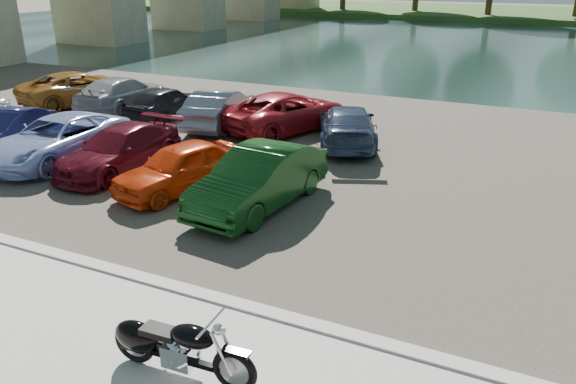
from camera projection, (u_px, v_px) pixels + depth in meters
name	position (u px, v px, depth m)	size (l,w,h in m)	color
ground	(132.00, 367.00, 8.41)	(200.00, 200.00, 0.00)	#595447
kerb	(206.00, 297.00, 10.06)	(60.00, 0.30, 0.14)	#BBB8B0
parking_lot	(364.00, 157.00, 17.63)	(60.00, 18.00, 0.04)	#3D3831
river	(486.00, 47.00, 41.95)	(120.00, 40.00, 0.00)	#192E2B
far_bank	(521.00, 14.00, 68.67)	(120.00, 24.00, 0.60)	#29491A
motorcycle	(169.00, 345.00, 8.00)	(2.33, 0.75, 1.05)	black
car_1	(7.00, 130.00, 18.26)	(1.29, 3.71, 1.22)	#161A47
car_2	(58.00, 139.00, 17.06)	(2.22, 4.82, 1.34)	#9EAFE6
car_3	(119.00, 149.00, 16.26)	(1.75, 4.30, 1.25)	#560C19
car_4	(180.00, 167.00, 14.75)	(1.51, 3.75, 1.28)	red
car_5	(259.00, 179.00, 13.71)	(1.53, 4.40, 1.45)	#0F3913
car_6	(79.00, 88.00, 24.21)	(2.31, 5.01, 1.39)	#AD6F27
car_7	(122.00, 93.00, 23.20)	(1.91, 4.70, 1.36)	#9999A1
car_8	(165.00, 102.00, 21.90)	(1.50, 3.74, 1.27)	black
car_9	(219.00, 108.00, 20.74)	(1.46, 4.19, 1.38)	slate
car_10	(286.00, 111.00, 20.23)	(2.32, 5.03, 1.40)	#AA1C26
car_11	(347.00, 125.00, 18.64)	(1.81, 4.45, 1.29)	navy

